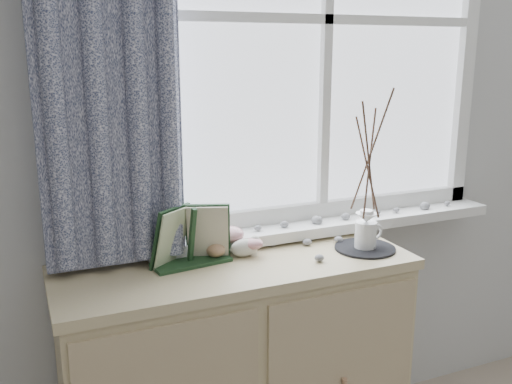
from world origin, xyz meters
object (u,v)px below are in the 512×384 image
botanical_book (193,237)px  twig_pitcher (369,157)px  toadstool_cluster (236,237)px  sideboard (238,376)px

botanical_book → twig_pitcher: bearing=-14.5°
toadstool_cluster → botanical_book: bearing=-157.4°
sideboard → botanical_book: (-0.14, 0.02, 0.53)m
sideboard → toadstool_cluster: toadstool_cluster is taller
botanical_book → toadstool_cluster: botanical_book is taller
sideboard → botanical_book: bearing=171.0°
sideboard → twig_pitcher: size_ratio=2.07×
botanical_book → toadstool_cluster: bearing=15.1°
toadstool_cluster → twig_pitcher: size_ratio=0.26×
twig_pitcher → botanical_book: bearing=169.9°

